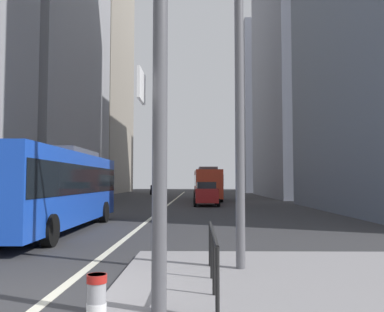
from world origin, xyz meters
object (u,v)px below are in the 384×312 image
city_bus_red_receding (207,183)px  traffic_signal_gantry (5,36)px  car_receding_near (206,194)px  street_lamp_post (239,32)px  car_oncoming_mid (158,188)px  city_bus_blue_oncoming (54,185)px

city_bus_red_receding → traffic_signal_gantry: traffic_signal_gantry is taller
car_receding_near → street_lamp_post: street_lamp_post is taller
car_oncoming_mid → traffic_signal_gantry: size_ratio=0.61×
car_oncoming_mid → city_bus_blue_oncoming: bearing=-89.6°
city_bus_blue_oncoming → street_lamp_post: bearing=-48.1°
city_bus_blue_oncoming → street_lamp_post: (6.66, -7.42, 3.45)m
city_bus_red_receding → traffic_signal_gantry: bearing=-95.9°
city_bus_blue_oncoming → traffic_signal_gantry: 10.98m
car_oncoming_mid → car_receding_near: same height
car_oncoming_mid → traffic_signal_gantry: 56.24m
city_bus_blue_oncoming → traffic_signal_gantry: size_ratio=1.70×
city_bus_red_receding → car_receding_near: bearing=-91.8°
city_bus_blue_oncoming → car_receding_near: 18.38m
city_bus_blue_oncoming → city_bus_red_receding: bearing=75.8°
city_bus_red_receding → street_lamp_post: bearing=-90.1°
traffic_signal_gantry → city_bus_blue_oncoming: bearing=105.6°
city_bus_red_receding → city_bus_blue_oncoming: bearing=-104.2°
car_receding_near → street_lamp_post: 25.00m
city_bus_red_receding → street_lamp_post: size_ratio=1.34×
car_oncoming_mid → car_receding_near: (6.73, -28.51, 0.00)m
car_receding_near → traffic_signal_gantry: (-3.52, -27.55, 3.16)m
city_bus_red_receding → car_receding_near: 9.24m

